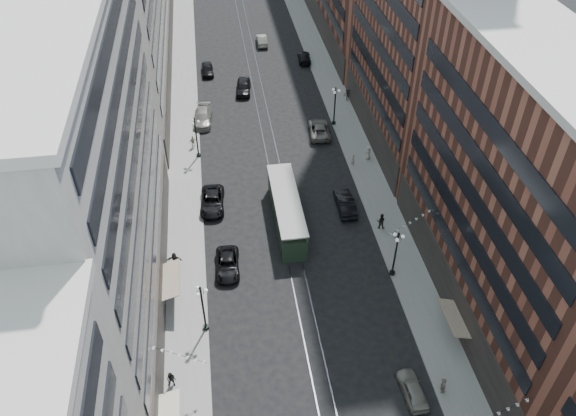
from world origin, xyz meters
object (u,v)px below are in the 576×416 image
pedestrian_8 (353,160)px  pedestrian_extra_0 (368,153)px  car_13 (243,87)px  lamppost_se_mid (335,105)px  car_10 (345,203)px  car_4 (413,389)px  car_2 (227,264)px  car_9 (207,69)px  pedestrian_2 (171,380)px  car_11 (319,129)px  pedestrian_5 (175,259)px  car_7 (212,201)px  lamppost_se_far (396,253)px  lamppost_sw_far (203,307)px  pedestrian_9 (348,95)px  streetcar (287,212)px  lamppost_sw_mid (196,136)px  car_14 (262,40)px  car_12 (304,57)px  car_8 (203,117)px  pedestrian_4 (443,385)px  pedestrian_7 (381,221)px  pedestrian_6 (193,142)px

pedestrian_8 → pedestrian_extra_0: bearing=171.3°
car_13 → lamppost_se_mid: bearing=-36.4°
car_10 → lamppost_se_mid: bearing=-97.3°
lamppost_se_mid → car_4: size_ratio=1.36×
car_2 → car_9: 42.36m
pedestrian_2 → car_11: bearing=79.3°
car_11 → pedestrian_5: 28.73m
pedestrian_2 → car_7: (4.24, 22.42, -0.19)m
lamppost_se_far → lamppost_se_mid: (0.00, 28.00, 0.00)m
lamppost_se_mid → pedestrian_5: 31.86m
lamppost_sw_far → pedestrian_8: (18.70, 22.17, -2.08)m
car_13 → pedestrian_9: (14.66, -4.79, 0.16)m
lamppost_se_mid → streetcar: (-9.20, -18.83, -1.51)m
lamppost_sw_mid → pedestrian_2: bearing=-95.1°
car_13 → car_14: 16.81m
car_9 → lamppost_sw_far: bearing=-93.8°
lamppost_se_mid → pedestrian_2: lamppost_se_mid is taller
car_10 → car_12: bearing=-91.9°
car_2 → car_12: car_12 is taller
lamppost_se_mid → car_8: (-17.60, 3.16, -2.27)m
lamppost_sw_mid → pedestrian_9: lamppost_sw_mid is taller
pedestrian_8 → pedestrian_4: bearing=52.7°
car_7 → car_14: (10.22, 41.94, -0.01)m
lamppost_se_mid → pedestrian_4: bearing=-89.6°
car_12 → pedestrian_7: bearing=96.9°
lamppost_sw_far → pedestrian_extra_0: size_ratio=3.09×
car_13 → pedestrian_6: size_ratio=3.20×
car_10 → car_14: size_ratio=1.09×
car_12 → lamppost_se_mid: bearing=97.2°
lamppost_sw_far → car_2: lamppost_sw_far is taller
lamppost_se_mid → car_9: 24.11m
car_11 → pedestrian_7: size_ratio=2.94×
pedestrian_4 → car_10: 23.81m
car_4 → car_8: (-15.47, 44.08, 0.13)m
pedestrian_2 → pedestrian_7: size_ratio=0.86×
lamppost_sw_mid → pedestrian_7: bearing=-40.5°
car_8 → streetcar: bearing=-64.7°
car_13 → pedestrian_7: size_ratio=2.70×
car_14 → pedestrian_9: size_ratio=2.63×
car_12 → car_2: bearing=76.0°
lamppost_se_far → pedestrian_7: (0.64, 6.72, -1.99)m
car_13 → pedestrian_8: bearing=-53.4°
pedestrian_4 → pedestrian_7: bearing=8.9°
lamppost_sw_far → pedestrian_8: size_ratio=3.17×
lamppost_se_mid → pedestrian_extra_0: 9.22m
lamppost_se_far → pedestrian_9: (3.26, 33.99, -2.06)m
pedestrian_7 → car_8: bearing=-34.2°
car_4 → pedestrian_8: pedestrian_8 is taller
lamppost_sw_mid → lamppost_se_far: (18.40, -23.00, 0.00)m
lamppost_sw_mid → car_13: size_ratio=1.07×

